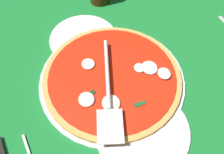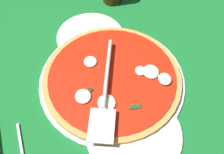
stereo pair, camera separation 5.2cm
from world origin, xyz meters
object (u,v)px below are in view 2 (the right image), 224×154
at_px(pizza, 112,78).
at_px(dinner_plate_left, 134,134).
at_px(dinner_plate_right, 90,37).
at_px(pizza_server, 105,92).

bearing_deg(pizza, dinner_plate_left, -172.78).
height_order(dinner_plate_left, dinner_plate_right, same).
height_order(dinner_plate_left, pizza, pizza).
xyz_separation_m(dinner_plate_left, dinner_plate_right, (0.33, 0.06, 0.00)).
height_order(dinner_plate_right, pizza, pizza).
relative_size(dinner_plate_left, dinner_plate_right, 1.12).
bearing_deg(dinner_plate_left, pizza_server, 25.50).
height_order(pizza, pizza_server, pizza_server).
relative_size(dinner_plate_right, pizza_server, 0.68).
relative_size(pizza, pizza_server, 1.24).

